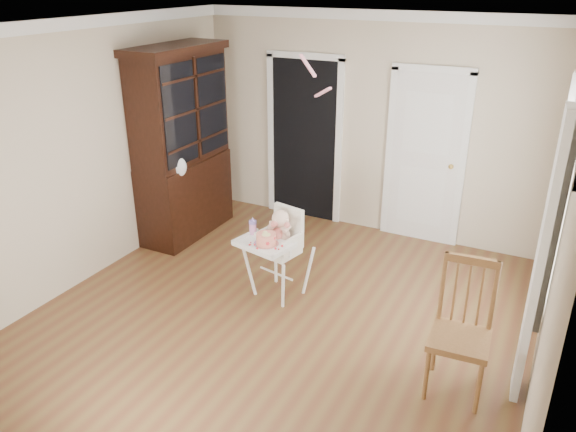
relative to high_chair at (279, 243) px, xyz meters
The scene contains 16 objects.
floor 0.79m from the high_chair, 64.91° to the right, with size 5.00×5.00×0.00m, color brown.
ceiling 2.18m from the high_chair, 64.91° to the right, with size 5.00×5.00×0.00m, color white.
wall_back 2.17m from the high_chair, 83.70° to the left, with size 4.50×4.50×0.00m, color beige.
wall_left 2.22m from the high_chair, 166.76° to the right, with size 5.00×5.00×0.00m, color beige.
wall_right 2.63m from the high_chair, 10.92° to the right, with size 5.00×5.00×0.00m, color beige.
crown_molding 2.12m from the high_chair, 64.91° to the right, with size 4.50×5.00×0.12m, color white, non-canonical shape.
doorway 2.18m from the high_chair, 108.64° to the left, with size 1.06×0.05×2.22m.
closet_door 2.24m from the high_chair, 65.19° to the left, with size 0.96×0.09×2.13m.
window_right 2.52m from the high_chair, ahead, with size 0.13×1.84×2.30m.
high_chair is the anchor object (origin of this frame).
baby 0.14m from the high_chair, 74.26° to the left, with size 0.27×0.24×0.42m.
cake 0.25m from the high_chair, 96.51° to the right, with size 0.25×0.25×0.12m.
sippy_cup 0.31m from the high_chair, 165.55° to the right, with size 0.08×0.08×0.19m.
china_cabinet 2.03m from the high_chair, 154.80° to the left, with size 0.62×1.38×2.33m.
dining_chair 2.03m from the high_chair, 18.08° to the right, with size 0.48×0.48×1.11m.
streamer 1.76m from the high_chair, 83.62° to the left, with size 0.03×0.50×0.02m, color pink, non-canonical shape.
Camera 1 is at (2.15, -3.98, 3.08)m, focal length 35.00 mm.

